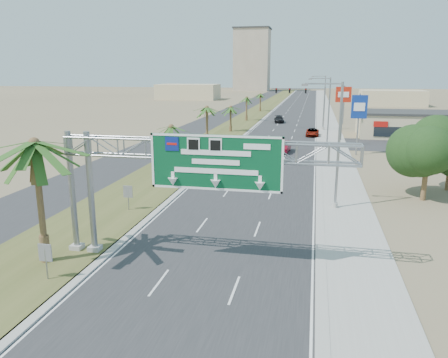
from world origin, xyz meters
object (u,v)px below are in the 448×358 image
at_px(car_mid_lane, 283,147).
at_px(car_far, 279,119).
at_px(car_left_lane, 235,160).
at_px(pole_sign_red_far, 345,94).
at_px(pole_sign_red_near, 343,98).
at_px(pole_sign_blue, 359,109).
at_px(signal_mast, 313,104).
at_px(car_right_lane, 312,132).
at_px(store_building, 413,125).
at_px(sign_gantry, 190,159).
at_px(palm_near, 34,144).

distance_m(car_mid_lane, car_far, 36.52).
distance_m(car_left_lane, pole_sign_red_far, 50.00).
bearing_deg(pole_sign_red_near, pole_sign_blue, -83.96).
height_order(signal_mast, car_far, signal_mast).
xyz_separation_m(signal_mast, car_right_lane, (0.14, -8.65, -4.20)).
xyz_separation_m(store_building, car_far, (-24.03, 17.08, -1.29)).
distance_m(sign_gantry, pole_sign_red_near, 50.68).
xyz_separation_m(palm_near, car_right_lane, (14.52, 55.32, -6.28)).
bearing_deg(pole_sign_blue, palm_near, -117.74).
height_order(sign_gantry, car_right_lane, sign_gantry).
height_order(signal_mast, store_building, signal_mast).
relative_size(signal_mast, pole_sign_blue, 1.28).
relative_size(palm_near, pole_sign_red_far, 1.05).
distance_m(signal_mast, pole_sign_red_far, 13.05).
relative_size(store_building, pole_sign_blue, 2.24).
xyz_separation_m(signal_mast, car_left_lane, (-8.41, -36.14, -3.99)).
distance_m(signal_mast, pole_sign_red_near, 13.53).
xyz_separation_m(palm_near, car_left_lane, (5.97, 27.83, -6.07)).
xyz_separation_m(palm_near, signal_mast, (14.37, 63.97, -2.08)).
bearing_deg(pole_sign_blue, store_building, 60.65).
relative_size(car_right_lane, pole_sign_red_near, 0.54).
bearing_deg(palm_near, pole_sign_red_far, 74.65).
xyz_separation_m(car_mid_lane, pole_sign_blue, (9.67, 0.01, 5.20)).
xyz_separation_m(store_building, pole_sign_red_far, (-10.52, 17.31, 4.25)).
relative_size(car_far, pole_sign_red_near, 0.56).
distance_m(store_building, pole_sign_red_far, 20.70).
relative_size(pole_sign_red_near, pole_sign_blue, 1.08).
bearing_deg(pole_sign_blue, car_right_lane, 109.44).
bearing_deg(car_mid_lane, pole_sign_red_near, 60.34).
relative_size(palm_near, car_mid_lane, 1.73).
distance_m(car_far, pole_sign_blue, 39.03).
bearing_deg(car_left_lane, car_far, 84.76).
height_order(store_building, pole_sign_red_far, pole_sign_red_far).
bearing_deg(palm_near, signal_mast, 77.34).
bearing_deg(car_mid_lane, car_far, 99.16).
height_order(palm_near, pole_sign_red_far, palm_near).
relative_size(sign_gantry, pole_sign_blue, 2.08).
bearing_deg(pole_sign_red_near, car_left_lane, -118.97).
xyz_separation_m(sign_gantry, car_left_lane, (-2.17, 25.90, -5.20)).
bearing_deg(car_right_lane, store_building, 10.09).
height_order(car_right_lane, pole_sign_red_near, pole_sign_red_near).
bearing_deg(store_building, pole_sign_red_near, -151.61).
bearing_deg(pole_sign_red_near, car_right_lane, 139.13).
relative_size(sign_gantry, pole_sign_red_near, 1.93).
distance_m(signal_mast, car_right_lane, 9.62).
xyz_separation_m(store_building, car_left_lane, (-25.23, -30.17, -1.14)).
bearing_deg(pole_sign_blue, sign_gantry, -108.38).
relative_size(car_mid_lane, car_far, 0.99).
relative_size(store_building, car_far, 3.69).
relative_size(palm_near, signal_mast, 0.81).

